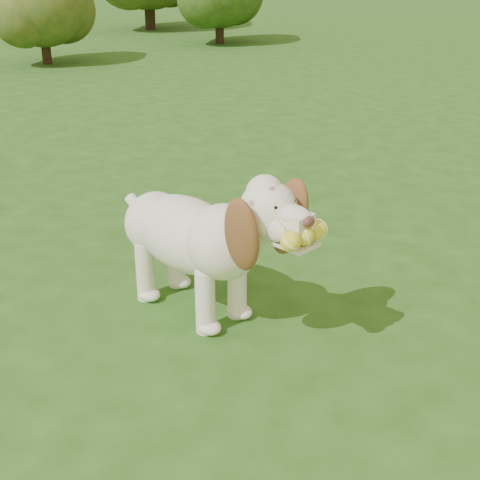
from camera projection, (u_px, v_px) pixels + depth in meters
ground at (87, 290)px, 3.39m from camera, size 80.00×80.00×0.00m
dog at (202, 234)px, 3.00m from camera, size 0.55×1.19×0.78m
shrub_c at (41, 7)px, 9.66m from camera, size 1.33×1.33×1.37m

